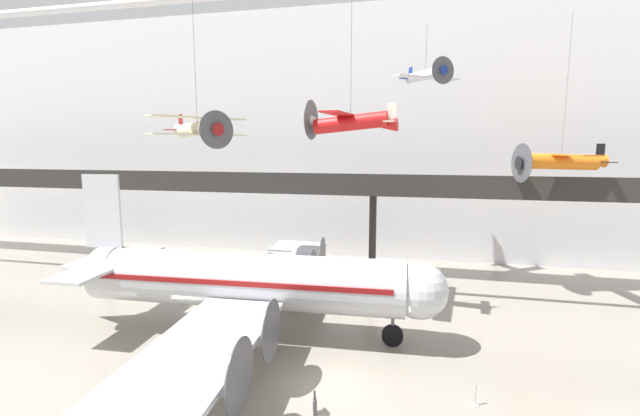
{
  "coord_description": "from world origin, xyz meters",
  "views": [
    {
      "loc": [
        4.17,
        -19.78,
        12.11
      ],
      "look_at": [
        -1.82,
        6.19,
        8.27
      ],
      "focal_mm": 24.0,
      "sensor_mm": 36.0,
      "label": 1
    }
  ],
  "objects_px": {
    "suspended_plane_orange_highwing": "(561,161)",
    "stanchion_barrier": "(475,399)",
    "suspended_plane_white_twin": "(426,75)",
    "suspended_plane_red_highwing": "(351,122)",
    "info_sign_pedestal": "(315,405)",
    "suspended_plane_cream_biplane": "(198,128)",
    "airliner_silver_main": "(242,281)"
  },
  "relations": [
    {
      "from": "info_sign_pedestal",
      "to": "suspended_plane_orange_highwing",
      "type": "bearing_deg",
      "value": 33.18
    },
    {
      "from": "suspended_plane_orange_highwing",
      "to": "stanchion_barrier",
      "type": "height_order",
      "value": "suspended_plane_orange_highwing"
    },
    {
      "from": "airliner_silver_main",
      "to": "info_sign_pedestal",
      "type": "relative_size",
      "value": 23.95
    },
    {
      "from": "suspended_plane_orange_highwing",
      "to": "stanchion_barrier",
      "type": "xyz_separation_m",
      "value": [
        -8.07,
        -17.71,
        -10.65
      ]
    },
    {
      "from": "stanchion_barrier",
      "to": "info_sign_pedestal",
      "type": "height_order",
      "value": "info_sign_pedestal"
    },
    {
      "from": "airliner_silver_main",
      "to": "suspended_plane_white_twin",
      "type": "xyz_separation_m",
      "value": [
        11.18,
        15.26,
        14.73
      ]
    },
    {
      "from": "airliner_silver_main",
      "to": "suspended_plane_cream_biplane",
      "type": "distance_m",
      "value": 12.05
    },
    {
      "from": "suspended_plane_red_highwing",
      "to": "suspended_plane_white_twin",
      "type": "distance_m",
      "value": 11.88
    },
    {
      "from": "suspended_plane_cream_biplane",
      "to": "suspended_plane_white_twin",
      "type": "relative_size",
      "value": 1.84
    },
    {
      "from": "suspended_plane_white_twin",
      "to": "stanchion_barrier",
      "type": "height_order",
      "value": "suspended_plane_white_twin"
    },
    {
      "from": "suspended_plane_white_twin",
      "to": "suspended_plane_red_highwing",
      "type": "bearing_deg",
      "value": -63.55
    },
    {
      "from": "suspended_plane_orange_highwing",
      "to": "suspended_plane_white_twin",
      "type": "height_order",
      "value": "suspended_plane_white_twin"
    },
    {
      "from": "suspended_plane_red_highwing",
      "to": "suspended_plane_cream_biplane",
      "type": "xyz_separation_m",
      "value": [
        -11.27,
        -0.92,
        -0.38
      ]
    },
    {
      "from": "suspended_plane_white_twin",
      "to": "info_sign_pedestal",
      "type": "relative_size",
      "value": 4.58
    },
    {
      "from": "suspended_plane_orange_highwing",
      "to": "suspended_plane_cream_biplane",
      "type": "xyz_separation_m",
      "value": [
        -27.05,
        -8.32,
        2.47
      ]
    },
    {
      "from": "suspended_plane_orange_highwing",
      "to": "suspended_plane_cream_biplane",
      "type": "relative_size",
      "value": 1.24
    },
    {
      "from": "suspended_plane_orange_highwing",
      "to": "suspended_plane_red_highwing",
      "type": "xyz_separation_m",
      "value": [
        -15.77,
        -7.4,
        2.84
      ]
    },
    {
      "from": "suspended_plane_cream_biplane",
      "to": "suspended_plane_white_twin",
      "type": "height_order",
      "value": "suspended_plane_white_twin"
    },
    {
      "from": "airliner_silver_main",
      "to": "stanchion_barrier",
      "type": "relative_size",
      "value": 27.59
    },
    {
      "from": "suspended_plane_red_highwing",
      "to": "info_sign_pedestal",
      "type": "bearing_deg",
      "value": 99.16
    },
    {
      "from": "stanchion_barrier",
      "to": "suspended_plane_orange_highwing",
      "type": "bearing_deg",
      "value": 65.5
    },
    {
      "from": "airliner_silver_main",
      "to": "info_sign_pedestal",
      "type": "height_order",
      "value": "airliner_silver_main"
    },
    {
      "from": "stanchion_barrier",
      "to": "suspended_plane_cream_biplane",
      "type": "bearing_deg",
      "value": 153.66
    },
    {
      "from": "stanchion_barrier",
      "to": "info_sign_pedestal",
      "type": "bearing_deg",
      "value": -161.88
    },
    {
      "from": "suspended_plane_orange_highwing",
      "to": "suspended_plane_cream_biplane",
      "type": "height_order",
      "value": "suspended_plane_cream_biplane"
    },
    {
      "from": "suspended_plane_red_highwing",
      "to": "stanchion_barrier",
      "type": "distance_m",
      "value": 18.65
    },
    {
      "from": "airliner_silver_main",
      "to": "info_sign_pedestal",
      "type": "bearing_deg",
      "value": -50.42
    },
    {
      "from": "suspended_plane_white_twin",
      "to": "airliner_silver_main",
      "type": "bearing_deg",
      "value": -72.22
    },
    {
      "from": "info_sign_pedestal",
      "to": "suspended_plane_red_highwing",
      "type": "bearing_deg",
      "value": 72.65
    },
    {
      "from": "suspended_plane_red_highwing",
      "to": "info_sign_pedestal",
      "type": "height_order",
      "value": "suspended_plane_red_highwing"
    },
    {
      "from": "suspended_plane_white_twin",
      "to": "stanchion_barrier",
      "type": "bearing_deg",
      "value": -28.58
    },
    {
      "from": "info_sign_pedestal",
      "to": "suspended_plane_white_twin",
      "type": "bearing_deg",
      "value": 58.87
    }
  ]
}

